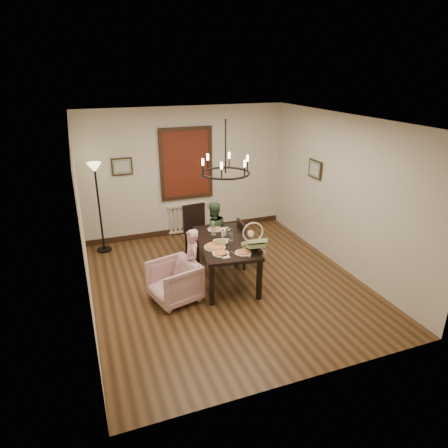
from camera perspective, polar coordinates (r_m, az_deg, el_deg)
room_shell at (r=6.83m, az=-0.65°, el=3.27°), size 4.51×5.00×2.81m
dining_table at (r=6.89m, az=0.21°, el=-3.10°), size 1.11×1.71×0.75m
chair_far at (r=7.84m, az=-3.70°, el=-1.13°), size 0.50×0.50×1.05m
chair_right at (r=7.52m, az=3.75°, el=-2.72°), size 0.44×0.44×0.92m
armchair at (r=6.51m, az=-7.10°, el=-8.19°), size 0.88×0.87×0.66m
elderly_woman at (r=6.61m, az=-4.60°, el=-6.20°), size 0.23×0.34×0.94m
seated_man at (r=7.66m, az=-1.57°, el=-1.86°), size 0.53×0.44×1.00m
baby_bouncer at (r=6.48m, az=4.29°, el=-2.45°), size 0.43×0.55×0.33m
salad_bowl at (r=6.72m, az=-0.51°, el=-2.64°), size 0.29×0.29×0.07m
pizza_platter at (r=6.61m, az=-1.31°, el=-3.25°), size 0.36×0.36×0.04m
drinking_glass at (r=6.85m, az=1.02°, el=-1.91°), size 0.07×0.07×0.13m
window_blinds at (r=8.70m, az=-5.40°, el=8.56°), size 1.00×0.03×1.40m
radiator at (r=9.08m, az=-5.16°, el=0.88°), size 0.92×0.12×0.62m
picture_back at (r=8.46m, az=-14.36°, el=7.96°), size 0.42×0.03×0.36m
picture_right at (r=8.18m, az=12.87°, el=7.65°), size 0.03×0.42×0.36m
floor_lamp at (r=8.32m, az=-17.37°, el=2.02°), size 0.30×0.30×1.80m
chandelier at (r=6.46m, az=0.22°, el=7.29°), size 0.80×0.80×0.04m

